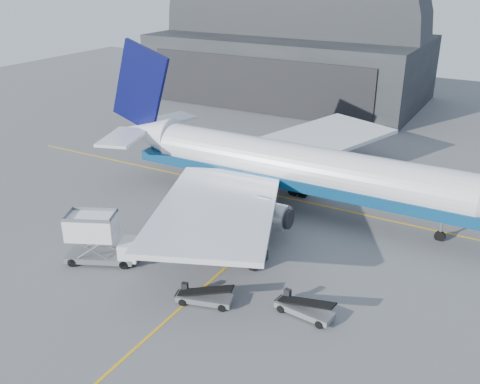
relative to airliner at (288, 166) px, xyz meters
The scene contains 9 objects.
ground 18.71m from the airliner, 87.40° to the right, with size 200.00×200.00×0.00m, color #565659.
taxi_lines 7.21m from the airliner, 81.40° to the right, with size 80.00×42.12×0.02m.
hangar 51.65m from the airliner, 114.33° to the left, with size 50.00×28.30×28.00m.
airliner is the anchor object (origin of this frame).
catering_truck 21.36m from the airliner, 116.40° to the right, with size 6.87×4.86×4.45m.
pushback_tug 13.48m from the airliner, 82.35° to the right, with size 4.35×2.86×1.90m.
belt_loader_a 20.38m from the airliner, 84.10° to the right, with size 4.76×2.64×1.78m.
belt_loader_b 20.27m from the airliner, 61.36° to the right, with size 4.90×2.11×1.84m.
traffic_cone 12.67m from the airliner, 107.05° to the right, with size 0.39×0.39×0.56m.
Camera 1 is at (20.98, -31.03, 24.75)m, focal length 40.00 mm.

